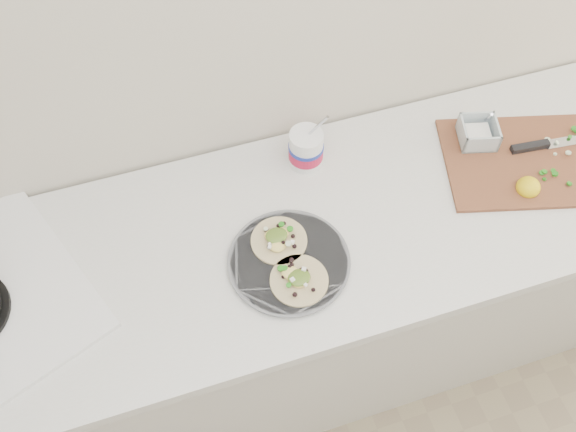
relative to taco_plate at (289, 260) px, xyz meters
name	(u,v)px	position (x,y,z in m)	size (l,w,h in m)	color
counter	(295,301)	(0.05, 0.10, -0.47)	(2.44, 0.66, 0.90)	silver
taco_plate	(289,260)	(0.00, 0.00, 0.00)	(0.31, 0.31, 0.04)	slate
tub	(307,146)	(0.15, 0.30, 0.05)	(0.10, 0.10, 0.22)	white
cutboard	(525,155)	(0.73, 0.12, 0.00)	(0.53, 0.43, 0.07)	brown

